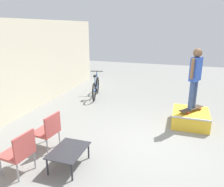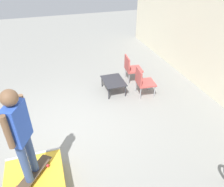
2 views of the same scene
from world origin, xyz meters
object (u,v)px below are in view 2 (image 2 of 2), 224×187
patio_chair_right (143,81)px  skateboard_on_ramp (33,175)px  skate_ramp_box (36,185)px  coffee_table (113,82)px  patio_chair_left (131,67)px  person_skater (19,131)px

patio_chair_right → skateboard_on_ramp: bearing=133.3°
skate_ramp_box → skateboard_on_ramp: bearing=17.7°
skateboard_on_ramp → coffee_table: skateboard_on_ramp is taller
patio_chair_left → patio_chair_right: size_ratio=1.00×
skate_ramp_box → person_skater: 1.31m
skateboard_on_ramp → person_skater: bearing=127.3°
skate_ramp_box → person_skater: person_skater is taller
skateboard_on_ramp → skate_ramp_box: bearing=-125.0°
skateboard_on_ramp → coffee_table: bearing=177.7°
coffee_table → patio_chair_right: 0.92m
person_skater → patio_chair_left: (-3.38, 3.18, -1.02)m
skate_ramp_box → person_skater: size_ratio=0.66×
skateboard_on_ramp → coffee_table: 3.77m
coffee_table → patio_chair_left: bearing=121.7°
skateboard_on_ramp → patio_chair_right: patio_chair_right is taller
skateboard_on_ramp → patio_chair_left: patio_chair_left is taller
skate_ramp_box → coffee_table: skate_ramp_box is taller
skate_ramp_box → person_skater: (0.01, 0.00, 1.31)m
skateboard_on_ramp → coffee_table: size_ratio=0.95×
patio_chair_right → patio_chair_left: bearing=5.9°
person_skater → coffee_table: person_skater is taller
skateboard_on_ramp → patio_chair_left: 4.64m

